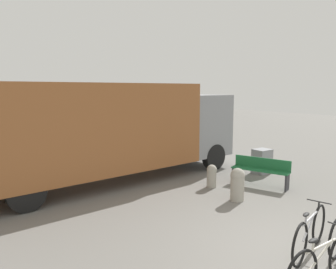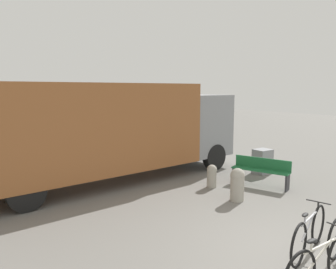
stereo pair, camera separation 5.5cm
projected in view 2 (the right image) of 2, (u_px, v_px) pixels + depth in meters
name	position (u px, v px, depth m)	size (l,w,h in m)	color
ground_plane	(310.00, 258.00, 5.78)	(60.00, 60.00, 0.00)	slate
delivery_truck	(108.00, 128.00, 10.23)	(9.45, 3.03, 3.12)	#99592D
park_bench	(261.00, 170.00, 10.00)	(1.00, 1.76, 0.85)	#1E6638
bicycle_near	(322.00, 263.00, 4.84)	(1.86, 0.44, 0.86)	black
bicycle_middle	(309.00, 233.00, 5.85)	(1.80, 0.63, 0.86)	black
bollard_near_bench	(237.00, 183.00, 8.65)	(0.38, 0.38, 0.88)	#9E998C
bollard_far_bench	(212.00, 175.00, 9.86)	(0.31, 0.31, 0.70)	#9E998C
utility_box	(262.00, 161.00, 11.49)	(0.59, 0.49, 0.86)	gray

